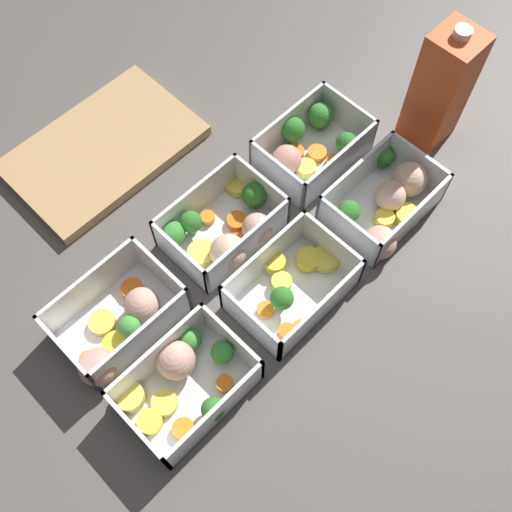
{
  "coord_description": "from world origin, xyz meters",
  "views": [
    {
      "loc": [
        -0.26,
        -0.26,
        0.75
      ],
      "look_at": [
        0.0,
        0.0,
        0.02
      ],
      "focal_mm": 42.0,
      "sensor_mm": 36.0,
      "label": 1
    }
  ],
  "objects": [
    {
      "name": "ground_plane",
      "position": [
        0.0,
        0.0,
        0.0
      ],
      "size": [
        4.0,
        4.0,
        0.0
      ],
      "primitive_type": "plane",
      "color": "#56514C"
    },
    {
      "name": "container_near_left",
      "position": [
        -0.18,
        -0.06,
        0.02
      ],
      "size": [
        0.16,
        0.13,
        0.07
      ],
      "color": "white",
      "rests_on": "ground_plane"
    },
    {
      "name": "container_near_center",
      "position": [
        0.0,
        -0.06,
        0.02
      ],
      "size": [
        0.18,
        0.12,
        0.07
      ],
      "color": "white",
      "rests_on": "ground_plane"
    },
    {
      "name": "container_near_right",
      "position": [
        0.19,
        -0.07,
        0.03
      ],
      "size": [
        0.17,
        0.13,
        0.07
      ],
      "color": "white",
      "rests_on": "ground_plane"
    },
    {
      "name": "container_far_left",
      "position": [
        -0.19,
        0.05,
        0.02
      ],
      "size": [
        0.17,
        0.12,
        0.07
      ],
      "color": "white",
      "rests_on": "ground_plane"
    },
    {
      "name": "container_far_center",
      "position": [
        -0.0,
        0.06,
        0.02
      ],
      "size": [
        0.17,
        0.14,
        0.07
      ],
      "color": "white",
      "rests_on": "ground_plane"
    },
    {
      "name": "container_far_right",
      "position": [
        0.19,
        0.07,
        0.03
      ],
      "size": [
        0.16,
        0.11,
        0.07
      ],
      "color": "white",
      "rests_on": "ground_plane"
    },
    {
      "name": "juice_carton",
      "position": [
        0.35,
        -0.02,
        0.1
      ],
      "size": [
        0.07,
        0.07,
        0.2
      ],
      "color": "#D14C1E",
      "rests_on": "ground_plane"
    },
    {
      "name": "cutting_board",
      "position": [
        -0.03,
        0.3,
        0.01
      ],
      "size": [
        0.28,
        0.18,
        0.02
      ],
      "color": "tan",
      "rests_on": "ground_plane"
    }
  ]
}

